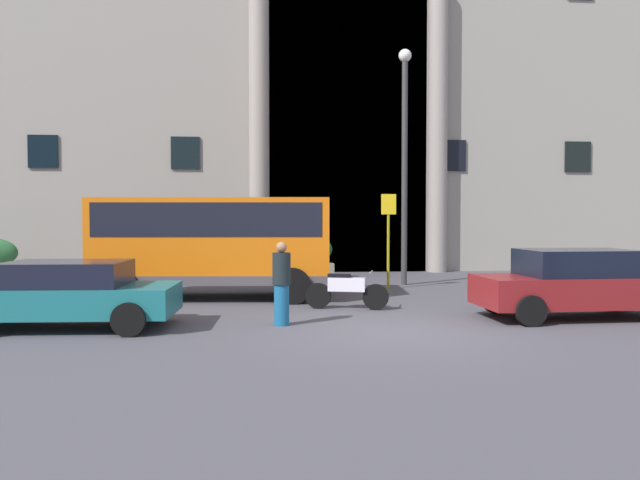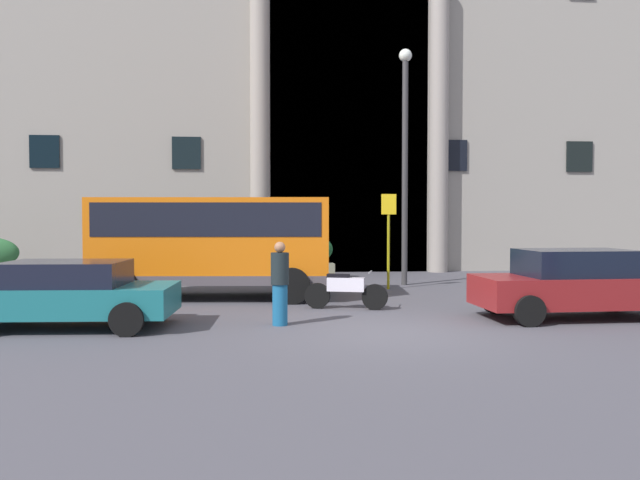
{
  "view_description": "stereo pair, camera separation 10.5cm",
  "coord_description": "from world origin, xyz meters",
  "px_view_note": "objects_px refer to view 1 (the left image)",
  "views": [
    {
      "loc": [
        -2.57,
        -11.58,
        2.15
      ],
      "look_at": [
        -0.71,
        6.66,
        1.48
      ],
      "focal_mm": 35.92,
      "sensor_mm": 36.0,
      "label": 1
    },
    {
      "loc": [
        -2.47,
        -11.59,
        2.15
      ],
      "look_at": [
        -0.71,
        6.66,
        1.48
      ],
      "focal_mm": 35.92,
      "sensor_mm": 36.0,
      "label": 2
    }
  ],
  "objects_px": {
    "orange_minibus": "(214,238)",
    "scooter_by_planter": "(539,287)",
    "white_taxi_kerbside": "(67,293)",
    "hedge_planter_entrance_left": "(311,258)",
    "pedestrian_woman_dark_dress": "(282,283)",
    "motorcycle_near_kerb": "(345,290)",
    "lamppost_plaza_centre": "(405,148)",
    "bus_stop_sign": "(388,231)",
    "parked_compact_extra": "(576,283)",
    "hedge_planter_entrance_right": "(183,263)"
  },
  "relations": [
    {
      "from": "orange_minibus",
      "to": "scooter_by_planter",
      "type": "xyz_separation_m",
      "value": [
        7.91,
        -2.27,
        -1.12
      ]
    },
    {
      "from": "orange_minibus",
      "to": "white_taxi_kerbside",
      "type": "bearing_deg",
      "value": -114.98
    },
    {
      "from": "hedge_planter_entrance_left",
      "to": "pedestrian_woman_dark_dress",
      "type": "xyz_separation_m",
      "value": [
        -1.42,
        -9.41,
        0.11
      ]
    },
    {
      "from": "pedestrian_woman_dark_dress",
      "to": "scooter_by_planter",
      "type": "bearing_deg",
      "value": 21.99
    },
    {
      "from": "hedge_planter_entrance_left",
      "to": "white_taxi_kerbside",
      "type": "distance_m",
      "value": 10.85
    },
    {
      "from": "motorcycle_near_kerb",
      "to": "lamppost_plaza_centre",
      "type": "distance_m",
      "value": 6.9
    },
    {
      "from": "bus_stop_sign",
      "to": "pedestrian_woman_dark_dress",
      "type": "distance_m",
      "value": 6.97
    },
    {
      "from": "bus_stop_sign",
      "to": "motorcycle_near_kerb",
      "type": "xyz_separation_m",
      "value": [
        -1.86,
        -3.94,
        -1.28
      ]
    },
    {
      "from": "parked_compact_extra",
      "to": "motorcycle_near_kerb",
      "type": "height_order",
      "value": "parked_compact_extra"
    },
    {
      "from": "hedge_planter_entrance_left",
      "to": "motorcycle_near_kerb",
      "type": "relative_size",
      "value": 0.79
    },
    {
      "from": "hedge_planter_entrance_right",
      "to": "motorcycle_near_kerb",
      "type": "height_order",
      "value": "hedge_planter_entrance_right"
    },
    {
      "from": "orange_minibus",
      "to": "bus_stop_sign",
      "type": "distance_m",
      "value": 5.24
    },
    {
      "from": "pedestrian_woman_dark_dress",
      "to": "lamppost_plaza_centre",
      "type": "distance_m",
      "value": 8.99
    },
    {
      "from": "white_taxi_kerbside",
      "to": "motorcycle_near_kerb",
      "type": "bearing_deg",
      "value": 22.41
    },
    {
      "from": "hedge_planter_entrance_left",
      "to": "lamppost_plaza_centre",
      "type": "xyz_separation_m",
      "value": [
        2.74,
        -2.25,
        3.58
      ]
    },
    {
      "from": "hedge_planter_entrance_left",
      "to": "orange_minibus",
      "type": "bearing_deg",
      "value": -121.44
    },
    {
      "from": "parked_compact_extra",
      "to": "motorcycle_near_kerb",
      "type": "relative_size",
      "value": 2.19
    },
    {
      "from": "bus_stop_sign",
      "to": "white_taxi_kerbside",
      "type": "height_order",
      "value": "bus_stop_sign"
    },
    {
      "from": "orange_minibus",
      "to": "scooter_by_planter",
      "type": "distance_m",
      "value": 8.31
    },
    {
      "from": "pedestrian_woman_dark_dress",
      "to": "lamppost_plaza_centre",
      "type": "xyz_separation_m",
      "value": [
        4.16,
        7.16,
        3.48
      ]
    },
    {
      "from": "scooter_by_planter",
      "to": "parked_compact_extra",
      "type": "bearing_deg",
      "value": -88.85
    },
    {
      "from": "hedge_planter_entrance_left",
      "to": "bus_stop_sign",
      "type": "bearing_deg",
      "value": -59.63
    },
    {
      "from": "bus_stop_sign",
      "to": "parked_compact_extra",
      "type": "xyz_separation_m",
      "value": [
        2.83,
        -5.75,
        -1.0
      ]
    },
    {
      "from": "white_taxi_kerbside",
      "to": "lamppost_plaza_centre",
      "type": "height_order",
      "value": "lamppost_plaza_centre"
    },
    {
      "from": "white_taxi_kerbside",
      "to": "parked_compact_extra",
      "type": "relative_size",
      "value": 1.0
    },
    {
      "from": "orange_minibus",
      "to": "lamppost_plaza_centre",
      "type": "bearing_deg",
      "value": 29.96
    },
    {
      "from": "orange_minibus",
      "to": "hedge_planter_entrance_left",
      "type": "height_order",
      "value": "orange_minibus"
    },
    {
      "from": "parked_compact_extra",
      "to": "motorcycle_near_kerb",
      "type": "xyz_separation_m",
      "value": [
        -4.68,
        1.81,
        -0.29
      ]
    },
    {
      "from": "orange_minibus",
      "to": "lamppost_plaza_centre",
      "type": "xyz_separation_m",
      "value": [
        5.76,
        2.69,
        2.73
      ]
    },
    {
      "from": "white_taxi_kerbside",
      "to": "pedestrian_woman_dark_dress",
      "type": "height_order",
      "value": "pedestrian_woman_dark_dress"
    },
    {
      "from": "hedge_planter_entrance_left",
      "to": "white_taxi_kerbside",
      "type": "bearing_deg",
      "value": -120.72
    },
    {
      "from": "hedge_planter_entrance_right",
      "to": "lamppost_plaza_centre",
      "type": "xyz_separation_m",
      "value": [
        7.09,
        -2.01,
        3.7
      ]
    },
    {
      "from": "bus_stop_sign",
      "to": "hedge_planter_entrance_left",
      "type": "height_order",
      "value": "bus_stop_sign"
    },
    {
      "from": "hedge_planter_entrance_left",
      "to": "scooter_by_planter",
      "type": "distance_m",
      "value": 8.72
    },
    {
      "from": "hedge_planter_entrance_left",
      "to": "parked_compact_extra",
      "type": "relative_size",
      "value": 0.36
    },
    {
      "from": "hedge_planter_entrance_right",
      "to": "parked_compact_extra",
      "type": "height_order",
      "value": "parked_compact_extra"
    },
    {
      "from": "parked_compact_extra",
      "to": "pedestrian_woman_dark_dress",
      "type": "bearing_deg",
      "value": -178.88
    },
    {
      "from": "orange_minibus",
      "to": "parked_compact_extra",
      "type": "distance_m",
      "value": 8.93
    },
    {
      "from": "white_taxi_kerbside",
      "to": "hedge_planter_entrance_right",
      "type": "bearing_deg",
      "value": 85.61
    },
    {
      "from": "bus_stop_sign",
      "to": "hedge_planter_entrance_right",
      "type": "xyz_separation_m",
      "value": [
        -6.35,
        3.17,
        -1.12
      ]
    },
    {
      "from": "bus_stop_sign",
      "to": "lamppost_plaza_centre",
      "type": "xyz_separation_m",
      "value": [
        0.75,
        1.15,
        2.58
      ]
    },
    {
      "from": "white_taxi_kerbside",
      "to": "scooter_by_planter",
      "type": "distance_m",
      "value": 10.65
    },
    {
      "from": "bus_stop_sign",
      "to": "scooter_by_planter",
      "type": "bearing_deg",
      "value": -52.73
    },
    {
      "from": "hedge_planter_entrance_left",
      "to": "hedge_planter_entrance_right",
      "type": "bearing_deg",
      "value": -176.95
    },
    {
      "from": "orange_minibus",
      "to": "motorcycle_near_kerb",
      "type": "relative_size",
      "value": 3.27
    },
    {
      "from": "hedge_planter_entrance_left",
      "to": "hedge_planter_entrance_right",
      "type": "distance_m",
      "value": 4.36
    },
    {
      "from": "hedge_planter_entrance_right",
      "to": "white_taxi_kerbside",
      "type": "xyz_separation_m",
      "value": [
        -1.19,
        -9.1,
        0.06
      ]
    },
    {
      "from": "bus_stop_sign",
      "to": "hedge_planter_entrance_left",
      "type": "distance_m",
      "value": 4.07
    },
    {
      "from": "hedge_planter_entrance_right",
      "to": "lamppost_plaza_centre",
      "type": "relative_size",
      "value": 0.25
    },
    {
      "from": "hedge_planter_entrance_left",
      "to": "hedge_planter_entrance_right",
      "type": "xyz_separation_m",
      "value": [
        -4.35,
        -0.23,
        -0.12
      ]
    }
  ]
}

